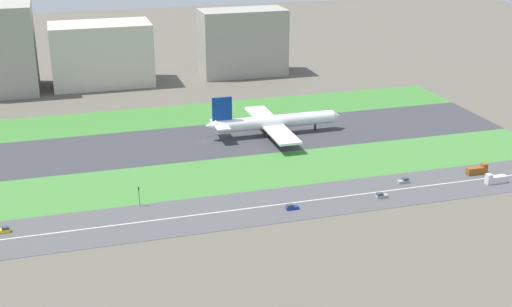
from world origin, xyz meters
TOP-DOWN VIEW (x-y plane):
  - ground_plane at (0.00, 0.00)m, footprint 800.00×800.00m
  - runway at (0.00, 0.00)m, footprint 280.00×46.00m
  - grass_median_north at (0.00, 41.00)m, footprint 280.00×36.00m
  - grass_median_south at (0.00, -41.00)m, footprint 280.00×36.00m
  - highway at (0.00, -73.00)m, footprint 280.00×28.00m
  - highway_centerline at (0.00, -73.00)m, footprint 266.00×0.50m
  - airliner at (31.75, 0.00)m, footprint 65.00×56.00m
  - car_2 at (14.11, -78.00)m, footprint 4.40×1.80m
  - truck_0 at (96.25, -78.00)m, footprint 8.40×2.50m
  - truck_1 at (95.03, -68.00)m, footprint 8.40×2.50m
  - car_0 at (62.96, -68.00)m, footprint 4.40×1.80m
  - car_1 at (-81.48, -68.00)m, footprint 4.40×1.80m
  - car_3 at (48.48, -78.00)m, footprint 4.40×1.80m
  - traffic_light at (-36.48, -60.01)m, footprint 0.36×0.50m
  - hangar_building at (-34.87, 114.00)m, footprint 56.54×31.18m
  - office_tower at (49.47, 114.00)m, footprint 51.46×24.20m
  - fuel_tank_west at (-26.09, 159.00)m, footprint 25.78×25.78m

SIDE VIEW (x-z plane):
  - ground_plane at x=0.00m, z-range 0.00..0.00m
  - runway at x=0.00m, z-range 0.00..0.10m
  - grass_median_north at x=0.00m, z-range 0.00..0.10m
  - grass_median_south at x=0.00m, z-range 0.00..0.10m
  - highway at x=0.00m, z-range 0.00..0.10m
  - highway_centerline at x=0.00m, z-range 0.10..0.11m
  - car_2 at x=14.11m, z-range -0.08..1.92m
  - car_0 at x=62.96m, z-range -0.08..1.92m
  - car_1 at x=-81.48m, z-range -0.08..1.92m
  - car_3 at x=48.48m, z-range -0.08..1.92m
  - truck_0 at x=96.25m, z-range -0.33..3.67m
  - truck_1 at x=95.03m, z-range -0.33..3.67m
  - traffic_light at x=-36.48m, z-range 0.69..7.89m
  - airliner at x=31.75m, z-range -3.62..16.08m
  - fuel_tank_west at x=-26.09m, z-range 0.00..12.95m
  - hangar_building at x=-34.87m, z-range 0.00..35.69m
  - office_tower at x=49.47m, z-range 0.00..39.79m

